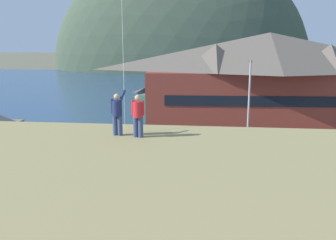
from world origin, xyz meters
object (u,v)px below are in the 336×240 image
(moored_boat_inner_slip, at_px, (162,103))
(parked_car_back_row_right, at_px, (219,152))
(moored_boat_wharfside, at_px, (164,101))
(parking_light_pole, at_px, (249,101))
(person_kite_flyer, at_px, (117,113))
(person_companion, at_px, (138,115))
(harbor_lodge, at_px, (268,77))
(storage_shed_waterside, at_px, (165,99))
(wharf_dock, at_px, (188,102))
(parked_car_mid_row_far, at_px, (141,185))
(parked_car_front_row_silver, at_px, (244,191))
(parked_car_mid_row_center, at_px, (327,158))
(parked_car_back_row_left, at_px, (98,151))
(moored_boat_outer_mooring, at_px, (209,104))

(moored_boat_inner_slip, distance_m, parked_car_back_row_right, 25.88)
(moored_boat_wharfside, bearing_deg, parking_light_pole, -66.77)
(person_kite_flyer, bearing_deg, person_companion, -12.73)
(harbor_lodge, xyz_separation_m, storage_shed_waterside, (-12.04, 0.98, -2.98))
(person_companion, bearing_deg, wharf_dock, 90.32)
(moored_boat_inner_slip, xyz_separation_m, parked_car_mid_row_far, (2.78, -31.97, 0.34))
(storage_shed_waterside, bearing_deg, person_kite_flyer, -87.21)
(parked_car_mid_row_far, height_order, parked_car_front_row_silver, same)
(storage_shed_waterside, relative_size, person_companion, 3.88)
(parked_car_mid_row_center, height_order, parked_car_back_row_right, same)
(harbor_lodge, bearing_deg, moored_boat_inner_slip, 145.10)
(parked_car_mid_row_far, bearing_deg, storage_shed_waterside, 93.00)
(parked_car_back_row_left, relative_size, person_kite_flyer, 2.30)
(harbor_lodge, distance_m, parking_light_pole, 12.45)
(parked_car_front_row_silver, xyz_separation_m, person_companion, (-5.00, -6.04, 5.62))
(wharf_dock, distance_m, parked_car_mid_row_center, 31.28)
(moored_boat_outer_mooring, bearing_deg, storage_shed_waterside, -122.38)
(storage_shed_waterside, height_order, parked_car_mid_row_center, storage_shed_waterside)
(wharf_dock, relative_size, person_kite_flyer, 7.66)
(harbor_lodge, bearing_deg, moored_boat_wharfside, 139.26)
(harbor_lodge, xyz_separation_m, moored_boat_outer_mooring, (-6.58, 9.58, -4.89))
(parked_car_front_row_silver, distance_m, parking_light_pole, 11.45)
(moored_boat_wharfside, height_order, parked_car_mid_row_far, moored_boat_wharfside)
(moored_boat_inner_slip, relative_size, person_kite_flyer, 4.47)
(harbor_lodge, relative_size, wharf_dock, 2.07)
(parked_car_mid_row_center, relative_size, parked_car_back_row_right, 1.01)
(parked_car_mid_row_center, xyz_separation_m, parked_car_back_row_left, (-17.51, -0.20, 0.00))
(person_kite_flyer, bearing_deg, parked_car_back_row_left, 111.19)
(wharf_dock, height_order, person_companion, person_companion)
(parked_car_mid_row_far, bearing_deg, person_companion, -79.95)
(parked_car_mid_row_far, relative_size, parked_car_back_row_right, 1.01)
(moored_boat_wharfside, bearing_deg, harbor_lodge, -40.74)
(moored_boat_outer_mooring, height_order, person_companion, person_companion)
(harbor_lodge, distance_m, person_kite_flyer, 30.50)
(parked_car_back_row_left, bearing_deg, parked_car_front_row_silver, -31.63)
(parked_car_front_row_silver, distance_m, parked_car_back_row_left, 12.60)
(moored_boat_inner_slip, bearing_deg, wharf_dock, 43.34)
(wharf_dock, height_order, parked_car_front_row_silver, parked_car_front_row_silver)
(parked_car_mid_row_far, bearing_deg, moored_boat_inner_slip, 94.97)
(wharf_dock, distance_m, parked_car_back_row_left, 29.60)
(parking_light_pole, bearing_deg, storage_shed_waterside, 123.74)
(moored_boat_wharfside, distance_m, parked_car_back_row_left, 27.86)
(harbor_lodge, height_order, moored_boat_inner_slip, harbor_lodge)
(harbor_lodge, relative_size, moored_boat_outer_mooring, 4.46)
(moored_boat_wharfside, distance_m, parking_light_pole, 25.97)
(parked_car_back_row_right, bearing_deg, moored_boat_wharfside, 105.75)
(harbor_lodge, distance_m, wharf_dock, 17.13)
(harbor_lodge, height_order, parked_car_back_row_left, harbor_lodge)
(moored_boat_outer_mooring, distance_m, parked_car_mid_row_center, 26.96)
(parked_car_mid_row_center, bearing_deg, moored_boat_outer_mooring, 108.76)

